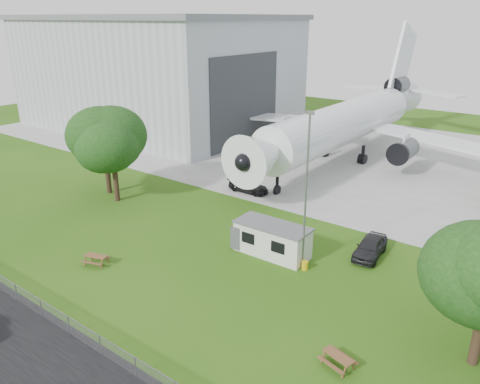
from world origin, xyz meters
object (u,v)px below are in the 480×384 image
Objects in this scene: airliner at (348,120)px; picnic_west at (97,264)px; site_cabin at (272,239)px; hangar at (158,71)px; picnic_east at (337,366)px.

airliner is 39.43m from picnic_west.
airliner is at bearing 103.78° from site_cabin.
site_cabin is (7.19, -29.30, -3.96)m from airliner.
picnic_east is (53.27, -38.27, -9.41)m from hangar.
site_cabin is 3.76× the size of picnic_east.
hangar reaches higher than picnic_west.
picnic_east is (10.12, -8.83, -1.31)m from site_cabin.
site_cabin is at bearing 25.71° from picnic_west.
airliner is at bearing 67.66° from picnic_west.
airliner reaches higher than picnic_east.
picnic_west is (-10.08, -9.66, -1.31)m from site_cabin.
hangar is at bearing 179.78° from airliner.
airliner is (35.97, -0.14, -4.14)m from hangar.
picnic_west is (-2.89, -38.97, -5.27)m from airliner.
airliner is at bearing -0.22° from hangar.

